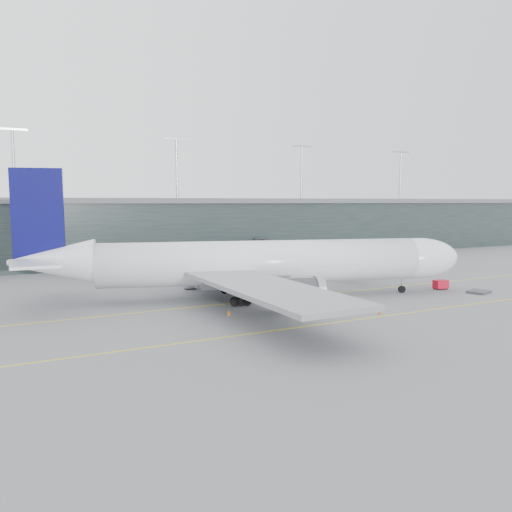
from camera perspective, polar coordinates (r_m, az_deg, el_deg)
name	(u,v)px	position (r m, az deg, el deg)	size (l,w,h in m)	color
ground	(245,296)	(76.59, -1.26, -4.61)	(320.00, 320.00, 0.00)	slate
taxiline_a	(257,301)	(73.07, 0.11, -5.13)	(160.00, 0.25, 0.02)	yellow
taxiline_b	(319,325)	(59.60, 7.17, -7.79)	(160.00, 0.25, 0.02)	yellow
taxiline_lead_main	(224,276)	(96.59, -3.72, -2.34)	(0.25, 60.00, 0.02)	yellow
terminal	(147,228)	(130.14, -12.39, 3.11)	(240.00, 36.00, 29.00)	black
main_aircraft	(259,263)	(73.99, 0.35, -0.83)	(66.39, 61.10, 18.89)	white
jet_bridge	(297,249)	(106.53, 4.67, 0.75)	(3.56, 42.19, 5.68)	#2A292E
gse_cart	(441,284)	(87.76, 20.35, -3.04)	(2.40, 1.68, 1.53)	red
baggage_dolly	(479,292)	(86.64, 24.10, -3.74)	(3.43, 2.74, 0.34)	#36363B
uld_a	(190,284)	(82.99, -7.55, -3.20)	(1.93, 1.59, 1.66)	#38393D
uld_b	(203,281)	(85.34, -6.04, -2.88)	(2.03, 1.66, 1.78)	#38393D
uld_c	(220,279)	(86.21, -4.10, -2.68)	(2.61, 2.28, 2.04)	#38393D
cone_nose	(437,283)	(91.91, 19.94, -2.92)	(0.47, 0.47, 0.75)	orange
cone_wing_stbd	(380,312)	(66.10, 13.94, -6.25)	(0.41, 0.41, 0.66)	#D13E0B
cone_wing_port	(273,279)	(91.35, 1.94, -2.59)	(0.48, 0.48, 0.77)	#DA600C
cone_tail	(229,313)	(63.89, -3.12, -6.47)	(0.45, 0.45, 0.72)	#D9630C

